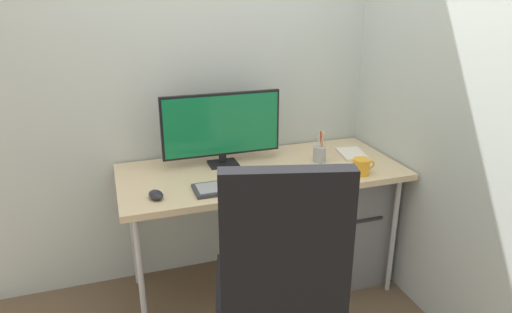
% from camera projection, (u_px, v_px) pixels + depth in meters
% --- Properties ---
extents(ground_plane, '(8.00, 8.00, 0.00)m').
position_uv_depth(ground_plane, '(261.00, 285.00, 2.69)').
color(ground_plane, brown).
extents(wall_back, '(3.18, 0.04, 2.80)m').
position_uv_depth(wall_back, '(241.00, 35.00, 2.53)').
color(wall_back, '#B7C1BC').
rests_on(wall_back, ground_plane).
extents(wall_side_right, '(0.04, 2.34, 2.80)m').
position_uv_depth(wall_side_right, '(430.00, 42.00, 2.23)').
color(wall_side_right, '#B7C1BC').
rests_on(wall_side_right, ground_plane).
extents(desk, '(1.50, 0.66, 0.74)m').
position_uv_depth(desk, '(262.00, 176.00, 2.45)').
color(desk, '#D1B78C').
rests_on(desk, ground_plane).
extents(office_chair, '(0.59, 0.61, 1.12)m').
position_uv_depth(office_chair, '(280.00, 283.00, 1.72)').
color(office_chair, black).
rests_on(office_chair, ground_plane).
extents(filing_cabinet, '(0.41, 0.46, 0.65)m').
position_uv_depth(filing_cabinet, '(344.00, 222.00, 2.74)').
color(filing_cabinet, slate).
rests_on(filing_cabinet, ground_plane).
extents(monitor, '(0.64, 0.12, 0.39)m').
position_uv_depth(monitor, '(222.00, 126.00, 2.43)').
color(monitor, black).
rests_on(monitor, desk).
extents(keyboard, '(0.40, 0.16, 0.02)m').
position_uv_depth(keyboard, '(235.00, 186.00, 2.21)').
color(keyboard, '#333338').
rests_on(keyboard, desk).
extents(mouse, '(0.08, 0.11, 0.04)m').
position_uv_depth(mouse, '(156.00, 195.00, 2.09)').
color(mouse, black).
rests_on(mouse, desk).
extents(pen_holder, '(0.07, 0.07, 0.18)m').
position_uv_depth(pen_holder, '(320.00, 153.00, 2.53)').
color(pen_holder, '#9EA0A5').
rests_on(pen_holder, desk).
extents(notebook, '(0.17, 0.23, 0.02)m').
position_uv_depth(notebook, '(352.00, 154.00, 2.63)').
color(notebook, silver).
rests_on(notebook, desk).
extents(coffee_mug, '(0.12, 0.09, 0.08)m').
position_uv_depth(coffee_mug, '(361.00, 167.00, 2.36)').
color(coffee_mug, orange).
rests_on(coffee_mug, desk).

